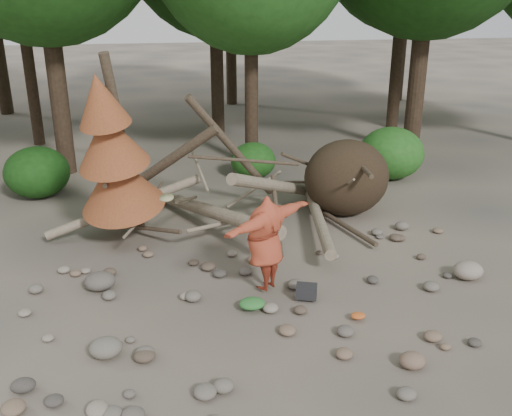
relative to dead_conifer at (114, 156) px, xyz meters
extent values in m
plane|color=#514C44|center=(3.12, -3.37, -2.11)|extent=(120.00, 120.00, 0.00)
ellipsoid|color=#332619|center=(5.72, 0.93, -1.12)|extent=(2.20, 1.87, 1.98)
cylinder|color=gray|center=(2.12, 0.33, -1.56)|extent=(2.61, 5.11, 1.08)
cylinder|color=gray|center=(3.92, 0.83, -1.21)|extent=(3.18, 3.71, 1.90)
cylinder|color=brown|center=(0.92, 1.23, -0.71)|extent=(3.08, 1.91, 2.49)
cylinder|color=gray|center=(4.72, 0.13, -1.76)|extent=(1.13, 4.98, 0.43)
cylinder|color=brown|center=(2.82, 1.43, -0.31)|extent=(2.39, 1.03, 2.89)
cylinder|color=gray|center=(0.12, 0.63, -1.41)|extent=(3.71, 0.86, 1.20)
cylinder|color=#4C3F30|center=(0.62, 0.13, -1.81)|extent=(1.52, 1.70, 0.49)
cylinder|color=gray|center=(3.32, 1.03, -1.31)|extent=(1.57, 0.85, 0.69)
cylinder|color=#4C3F30|center=(4.92, 1.53, -0.91)|extent=(1.92, 1.25, 1.10)
cylinder|color=gray|center=(1.92, 0.83, -0.61)|extent=(0.37, 1.42, 0.85)
cylinder|color=#4C3F30|center=(5.32, -0.17, -1.96)|extent=(0.79, 2.54, 0.12)
cylinder|color=gray|center=(2.32, -0.27, -1.66)|extent=(1.78, 1.11, 0.29)
cylinder|color=#4C3F30|center=(0.22, 0.43, 0.09)|extent=(0.67, 1.13, 4.35)
cone|color=brown|center=(0.06, 0.12, -0.61)|extent=(2.06, 2.13, 1.86)
cone|color=brown|center=(-0.05, -0.09, 0.39)|extent=(1.71, 1.78, 1.65)
cone|color=brown|center=(-0.14, -0.28, 1.29)|extent=(1.23, 1.30, 1.41)
cylinder|color=#38281C|center=(-1.88, 6.13, 2.37)|extent=(0.56, 0.56, 8.96)
cylinder|color=#38281C|center=(4.12, 5.83, 1.46)|extent=(0.44, 0.44, 7.14)
cylinder|color=#38281C|center=(10.12, 6.43, 2.61)|extent=(0.60, 0.60, 9.45)
cylinder|color=#38281C|center=(-3.38, 10.13, 1.67)|extent=(0.42, 0.42, 7.56)
cylinder|color=#38281C|center=(3.62, 10.83, 2.16)|extent=(0.52, 0.52, 8.54)
cylinder|color=#38281C|center=(11.12, 10.43, 1.95)|extent=(0.50, 0.50, 8.12)
cylinder|color=#38281C|center=(5.12, 17.13, 2.26)|extent=(0.54, 0.54, 8.75)
cylinder|color=#38281C|center=(14.12, 16.63, 1.81)|extent=(0.46, 0.46, 7.84)
ellipsoid|color=#194713|center=(-2.38, 3.83, -1.39)|extent=(1.80, 1.80, 1.44)
ellipsoid|color=#225A1A|center=(3.92, 4.43, -1.55)|extent=(1.40, 1.40, 1.12)
ellipsoid|color=#2B6B21|center=(8.12, 3.63, -1.31)|extent=(2.00, 2.00, 1.60)
imported|color=#A83E26|center=(2.83, -2.76, -1.09)|extent=(2.23, 1.92, 1.89)
cylinder|color=#9A9461|center=(1.03, -2.94, 0.00)|extent=(0.33, 0.33, 0.10)
cube|color=black|center=(3.52, -3.26, -1.98)|extent=(0.45, 0.38, 0.26)
ellipsoid|color=#2D712E|center=(2.45, -3.43, -2.02)|extent=(0.48, 0.40, 0.18)
ellipsoid|color=#C15521|center=(4.23, -4.12, -2.06)|extent=(0.26, 0.22, 0.10)
ellipsoid|color=#6D675A|center=(-0.10, -4.38, -1.95)|extent=(0.53, 0.48, 0.32)
ellipsoid|color=#7D614E|center=(4.58, -5.56, -1.99)|extent=(0.41, 0.37, 0.25)
ellipsoid|color=gray|center=(6.97, -3.02, -1.93)|extent=(0.60, 0.54, 0.36)
ellipsoid|color=#5C554D|center=(-0.33, -2.10, -1.93)|extent=(0.60, 0.54, 0.36)
camera|label=1|loc=(0.83, -12.38, 3.34)|focal=40.00mm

